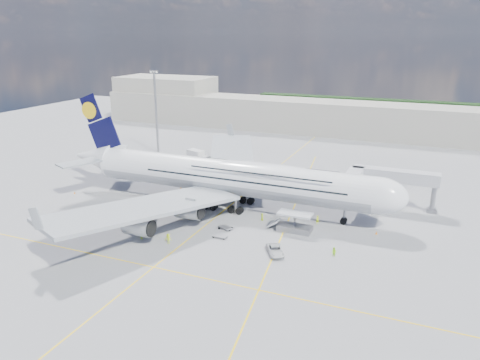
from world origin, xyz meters
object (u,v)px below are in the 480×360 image
at_px(catering_truck_outer, 198,158).
at_px(dolly_nose_far, 225,228).
at_px(light_mast, 156,111).
at_px(dolly_back, 130,218).
at_px(crew_van, 262,217).
at_px(cone_wing_left_inner, 181,187).
at_px(cone_tail, 74,193).
at_px(crew_nose, 318,220).
at_px(cone_wing_left_outer, 238,178).
at_px(dolly_row_b, 81,224).
at_px(cone_wing_right_inner, 158,212).
at_px(cargo_loader, 294,225).
at_px(dolly_row_c, 119,214).
at_px(dolly_nose_near, 220,236).
at_px(cone_wing_right_outer, 88,229).
at_px(cone_nose, 376,233).
at_px(airliner, 230,177).
at_px(catering_truck_inner, 247,179).
at_px(baggage_tug, 134,229).
at_px(jet_bridge, 378,179).
at_px(crew_loader, 334,252).
at_px(crew_tug, 168,239).
at_px(dolly_row_a, 150,214).
at_px(crew_wing, 141,235).
at_px(service_van, 275,250).

bearing_deg(catering_truck_outer, dolly_nose_far, -34.71).
relative_size(light_mast, dolly_back, 8.00).
distance_m(light_mast, crew_van, 64.57).
xyz_separation_m(light_mast, crew_van, (49.45, -39.61, -12.44)).
distance_m(cone_wing_left_inner, cone_tail, 24.92).
bearing_deg(crew_nose, catering_truck_outer, 102.62).
height_order(dolly_back, cone_wing_left_outer, dolly_back).
xyz_separation_m(dolly_row_b, cone_wing_right_inner, (9.27, 12.83, -0.63)).
bearing_deg(dolly_back, cargo_loader, 7.11).
bearing_deg(cone_wing_left_inner, dolly_nose_far, -42.06).
height_order(dolly_row_c, dolly_nose_near, dolly_row_c).
bearing_deg(cone_wing_left_inner, cone_wing_right_outer, -97.32).
bearing_deg(crew_nose, cone_nose, -44.48).
relative_size(airliner, light_mast, 3.10).
relative_size(light_mast, crew_van, 16.57).
xyz_separation_m(catering_truck_inner, cone_nose, (32.98, -16.68, -1.73)).
height_order(dolly_row_c, cone_tail, dolly_row_c).
bearing_deg(crew_nose, dolly_row_c, 157.22).
xyz_separation_m(dolly_row_c, crew_van, (27.00, 10.85, -0.40)).
bearing_deg(catering_truck_outer, crew_nose, -13.99).
bearing_deg(baggage_tug, cargo_loader, 37.79).
bearing_deg(cone_nose, dolly_nose_far, -162.10).
bearing_deg(dolly_row_c, airliner, 30.92).
relative_size(dolly_row_c, crew_nose, 2.06).
height_order(jet_bridge, dolly_nose_far, jet_bridge).
bearing_deg(dolly_row_c, dolly_back, -21.62).
bearing_deg(cone_tail, dolly_row_b, -45.33).
bearing_deg(crew_loader, cone_tail, -158.80).
height_order(crew_van, crew_tug, crew_tug).
xyz_separation_m(dolly_row_a, dolly_row_b, (-9.52, -9.54, -0.07)).
bearing_deg(light_mast, cargo_loader, -36.54).
bearing_deg(jet_bridge, cargo_loader, -125.75).
height_order(airliner, light_mast, light_mast).
distance_m(catering_truck_inner, crew_wing, 36.27).
bearing_deg(cone_wing_left_inner, dolly_row_a, -78.46).
height_order(catering_truck_inner, crew_nose, catering_truck_inner).
relative_size(airliner, dolly_nose_far, 25.24).
distance_m(dolly_nose_near, crew_nose, 20.18).
xyz_separation_m(jet_bridge, light_mast, (-69.81, 24.06, 6.35)).
bearing_deg(airliner, dolly_nose_far, -70.11).
relative_size(crew_loader, cone_wing_right_outer, 3.01).
relative_size(jet_bridge, dolly_row_b, 6.57).
bearing_deg(crew_tug, jet_bridge, 27.68).
bearing_deg(cone_wing_right_outer, crew_tug, 3.32).
height_order(crew_van, cone_tail, crew_van).
bearing_deg(catering_truck_outer, cargo_loader, -20.60).
bearing_deg(dolly_row_c, cone_wing_right_outer, -117.12).
distance_m(jet_bridge, dolly_nose_far, 34.49).
xyz_separation_m(crew_tug, cone_wing_right_inner, (-9.84, 12.12, -0.70)).
bearing_deg(service_van, cone_nose, 15.18).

